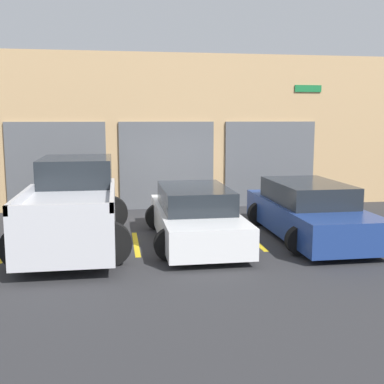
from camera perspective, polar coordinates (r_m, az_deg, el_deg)
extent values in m
plane|color=#2D2D30|center=(12.61, -0.60, -4.37)|extent=(28.00, 28.00, 0.00)
cube|color=tan|center=(15.56, -2.41, 7.17)|extent=(16.08, 0.60, 4.87)
cube|color=#595B60|center=(15.29, -15.73, 2.85)|extent=(2.99, 0.08, 2.75)
cube|color=#595B60|center=(15.27, -2.99, 3.15)|extent=(2.99, 0.08, 2.75)
cube|color=#595B60|center=(15.98, 9.20, 3.30)|extent=(2.99, 0.08, 2.75)
cube|color=#197238|center=(16.38, 13.60, 11.83)|extent=(0.90, 0.03, 0.22)
cube|color=silver|center=(11.06, -13.91, -2.61)|extent=(1.84, 5.02, 0.99)
cube|color=#1E2328|center=(12.29, -13.52, 2.44)|extent=(1.69, 2.26, 0.67)
cube|color=silver|center=(9.97, -19.61, -0.68)|extent=(0.08, 2.76, 0.18)
cube|color=silver|center=(9.80, -9.45, -0.44)|extent=(0.08, 2.76, 0.18)
cube|color=silver|center=(8.53, -15.42, -2.00)|extent=(1.84, 0.08, 0.18)
cylinder|color=black|center=(12.72, -16.92, -2.62)|extent=(0.87, 0.22, 0.87)
cylinder|color=black|center=(12.60, -9.60, -2.47)|extent=(0.87, 0.22, 0.87)
cylinder|color=black|center=(9.73, -19.40, -6.20)|extent=(0.87, 0.22, 0.87)
cylinder|color=black|center=(9.56, -9.75, -6.07)|extent=(0.87, 0.22, 0.87)
cube|color=white|center=(11.21, 0.40, -3.60)|extent=(1.73, 4.47, 0.63)
cube|color=#1E2328|center=(11.21, 0.31, -0.65)|extent=(1.52, 2.46, 0.50)
cylinder|color=black|center=(12.49, -4.06, -2.97)|extent=(0.66, 0.22, 0.66)
cylinder|color=black|center=(12.71, 2.73, -2.75)|extent=(0.66, 0.22, 0.66)
cylinder|color=black|center=(9.81, -2.64, -6.22)|extent=(0.66, 0.22, 0.66)
cylinder|color=black|center=(10.08, 5.95, -5.85)|extent=(0.66, 0.22, 0.66)
cube|color=navy|center=(11.97, 13.61, -2.93)|extent=(1.76, 4.68, 0.70)
cube|color=#1E2328|center=(11.97, 13.50, -0.02)|extent=(1.55, 2.57, 0.50)
cylinder|color=black|center=(13.08, 8.02, -2.57)|extent=(0.63, 0.22, 0.63)
cylinder|color=black|center=(13.61, 14.25, -2.32)|extent=(0.63, 0.22, 0.63)
cylinder|color=black|center=(10.41, 12.70, -5.64)|extent=(0.63, 0.22, 0.63)
cylinder|color=black|center=(11.07, 20.17, -5.11)|extent=(0.63, 0.22, 0.63)
cube|color=gold|center=(11.42, -20.75, -6.32)|extent=(0.12, 2.20, 0.01)
cube|color=gold|center=(11.18, -6.65, -6.11)|extent=(0.12, 2.20, 0.01)
cube|color=gold|center=(11.62, 7.18, -5.56)|extent=(0.12, 2.20, 0.01)
cube|color=gold|center=(12.66, 19.34, -4.80)|extent=(0.12, 2.20, 0.01)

